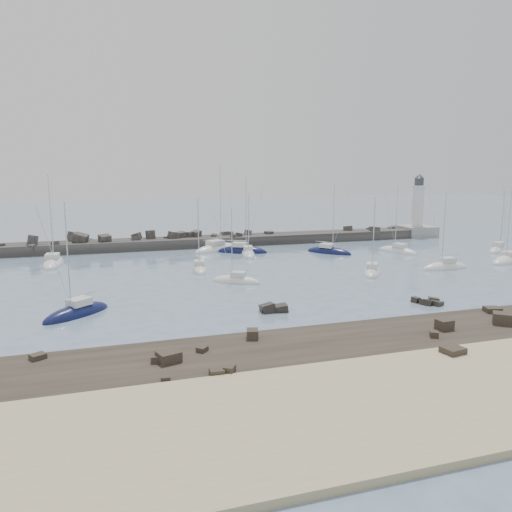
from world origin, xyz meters
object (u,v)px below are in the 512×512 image
at_px(sailboat_11, 508,261).
at_px(sailboat_12, 499,250).
at_px(sailboat_1, 53,264).
at_px(sailboat_2, 77,314).
at_px(sailboat_10, 398,252).
at_px(sailboat_4, 218,250).
at_px(sailboat_7, 372,272).
at_px(sailboat_5, 236,281).
at_px(lighthouse, 417,222).
at_px(sailboat_6, 248,255).
at_px(sailboat_9, 445,268).
at_px(sailboat_8, 329,252).
at_px(sailboat_13, 242,252).
at_px(sailboat_3, 200,269).

bearing_deg(sailboat_11, sailboat_12, 53.68).
xyz_separation_m(sailboat_1, sailboat_2, (4.61, -30.69, 0.00)).
height_order(sailboat_10, sailboat_11, sailboat_11).
xyz_separation_m(sailboat_4, sailboat_7, (16.63, -27.19, -0.01)).
distance_m(sailboat_5, sailboat_7, 20.36).
bearing_deg(sailboat_12, lighthouse, 94.52).
distance_m(sailboat_6, sailboat_9, 32.41).
height_order(sailboat_2, sailboat_7, sailboat_2).
bearing_deg(sailboat_8, sailboat_6, 172.59).
bearing_deg(sailboat_11, sailboat_9, -172.51).
relative_size(sailboat_1, sailboat_13, 1.06).
xyz_separation_m(sailboat_6, sailboat_9, (25.26, -20.30, 0.00)).
bearing_deg(sailboat_6, sailboat_2, -133.00).
xyz_separation_m(lighthouse, sailboat_4, (-47.51, -6.01, -2.94)).
distance_m(sailboat_1, sailboat_6, 32.03).
distance_m(lighthouse, sailboat_13, 44.96).
xyz_separation_m(sailboat_4, sailboat_11, (42.73, -25.65, -0.01)).
bearing_deg(sailboat_6, sailboat_1, 177.64).
height_order(sailboat_9, sailboat_13, sailboat_13).
xyz_separation_m(sailboat_4, sailboat_9, (29.11, -27.44, 0.00)).
xyz_separation_m(sailboat_5, sailboat_12, (53.03, 10.08, 0.02)).
height_order(lighthouse, sailboat_12, lighthouse).
height_order(sailboat_3, sailboat_8, sailboat_8).
height_order(sailboat_2, sailboat_8, sailboat_8).
relative_size(sailboat_5, sailboat_7, 0.90).
distance_m(sailboat_5, sailboat_9, 32.84).
xyz_separation_m(sailboat_4, sailboat_8, (18.54, -9.05, -0.01)).
xyz_separation_m(lighthouse, sailboat_2, (-71.05, -42.52, -2.94)).
bearing_deg(sailboat_1, sailboat_3, -28.34).
bearing_deg(sailboat_12, sailboat_11, -126.32).
xyz_separation_m(lighthouse, sailboat_5, (-51.23, -32.80, -2.96)).
bearing_deg(sailboat_2, sailboat_7, 13.06).
height_order(sailboat_5, sailboat_12, sailboat_12).
bearing_deg(sailboat_4, sailboat_3, -111.52).
bearing_deg(sailboat_11, sailboat_8, 145.55).
distance_m(lighthouse, sailboat_1, 76.64).
distance_m(sailboat_3, sailboat_10, 38.05).
relative_size(sailboat_1, sailboat_5, 1.41).
bearing_deg(sailboat_13, sailboat_10, -17.16).
distance_m(sailboat_1, sailboat_3, 24.23).
bearing_deg(sailboat_11, sailboat_1, 164.37).
bearing_deg(sailboat_3, sailboat_7, -22.81).
distance_m(sailboat_7, sailboat_12, 34.31).
distance_m(lighthouse, sailboat_5, 60.91).
relative_size(sailboat_12, sailboat_13, 0.84).
xyz_separation_m(sailboat_9, sailboat_11, (13.62, 1.79, -0.01)).
bearing_deg(sailboat_9, sailboat_2, -170.22).
relative_size(sailboat_4, sailboat_13, 1.17).
relative_size(sailboat_2, sailboat_6, 1.08).
relative_size(sailboat_3, sailboat_6, 0.98).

